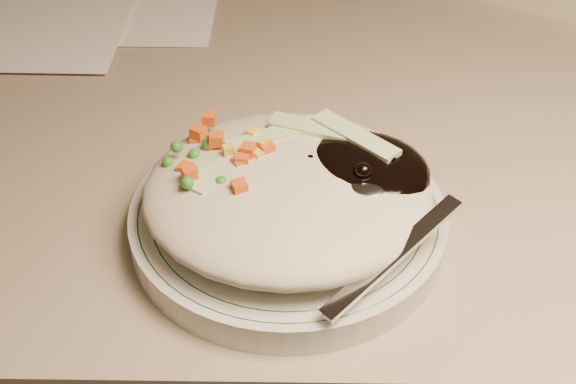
{
  "coord_description": "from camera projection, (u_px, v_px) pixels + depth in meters",
  "views": [
    {
      "loc": [
        -0.09,
        0.75,
        1.12
      ],
      "look_at": [
        -0.1,
        1.16,
        0.78
      ],
      "focal_mm": 50.0,
      "sensor_mm": 36.0,
      "label": 1
    }
  ],
  "objects": [
    {
      "name": "meal",
      "position": [
        294.0,
        186.0,
        0.53
      ],
      "size": [
        0.21,
        0.19,
        0.05
      ],
      "color": "#C0B49C",
      "rests_on": "plate"
    },
    {
      "name": "desk",
      "position": [
        384.0,
        228.0,
        0.85
      ],
      "size": [
        1.4,
        0.7,
        0.74
      ],
      "color": "gray",
      "rests_on": "ground"
    },
    {
      "name": "plate",
      "position": [
        288.0,
        221.0,
        0.55
      ],
      "size": [
        0.22,
        0.22,
        0.02
      ],
      "primitive_type": "cylinder",
      "color": "silver",
      "rests_on": "desk"
    },
    {
      "name": "plate_rim",
      "position": [
        288.0,
        210.0,
        0.54
      ],
      "size": [
        0.2,
        0.2,
        0.0
      ],
      "color": "#144723",
      "rests_on": "plate"
    }
  ]
}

